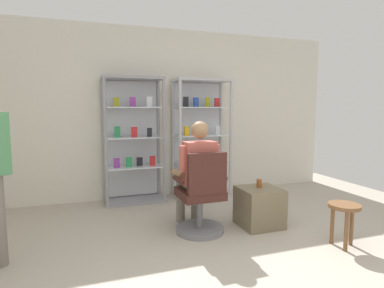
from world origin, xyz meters
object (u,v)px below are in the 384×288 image
Objects in this scene: display_cabinet_right at (200,137)px; display_cabinet_left at (133,139)px; seated_shopkeeper at (196,170)px; office_chair at (201,200)px; storage_crate at (259,207)px; tea_glass at (259,183)px; wooden_stool at (344,213)px.

display_cabinet_left is at bearing -179.96° from display_cabinet_right.
display_cabinet_right reaches higher than seated_shopkeeper.
office_chair reaches higher than storage_crate.
display_cabinet_left is 1.52m from seated_shopkeeper.
display_cabinet_right is 1.47× the size of seated_shopkeeper.
storage_crate is at bearing -50.49° from display_cabinet_left.
display_cabinet_left is at bearing 130.27° from tea_glass.
display_cabinet_right is 1.53m from seated_shopkeeper.
display_cabinet_left is 2.15m from storage_crate.
wooden_stool is (1.27, -0.80, -0.03)m from office_chair.
display_cabinet_left reaches higher than tea_glass.
office_chair is at bearing -109.88° from display_cabinet_right.
display_cabinet_left is 1.00× the size of display_cabinet_right.
tea_glass is 0.23× the size of wooden_stool.
office_chair is at bearing 179.96° from storage_crate.
office_chair is 1.50m from wooden_stool.
storage_crate is 4.59× the size of tea_glass.
display_cabinet_left and display_cabinet_right have the same top height.
office_chair is at bearing -177.84° from tea_glass.
office_chair reaches higher than wooden_stool.
storage_crate is 0.29m from tea_glass.
storage_crate is (0.76, -0.16, -0.48)m from seated_shopkeeper.
display_cabinet_left is 4.18× the size of wooden_stool.
office_chair is 0.74× the size of seated_shopkeeper.
seated_shopkeeper is (0.53, -1.40, -0.25)m from display_cabinet_left.
seated_shopkeeper reaches higher than office_chair.
storage_crate reaches higher than wooden_stool.
wooden_stool is (0.51, -0.83, -0.16)m from tea_glass.
display_cabinet_right is 1.98× the size of office_chair.
display_cabinet_right is at bearing 106.69° from wooden_stool.
display_cabinet_right reaches higher than office_chair.
wooden_stool is (1.28, -0.96, -0.35)m from seated_shopkeeper.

